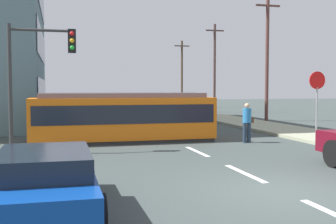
{
  "coord_description": "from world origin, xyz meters",
  "views": [
    {
      "loc": [
        -4.87,
        -8.28,
        2.32
      ],
      "look_at": [
        -0.46,
        8.38,
        1.32
      ],
      "focal_mm": 44.71,
      "sensor_mm": 36.0,
      "label": 1
    }
  ],
  "objects": [
    {
      "name": "lane_stripe_1",
      "position": [
        0.0,
        2.0,
        0.01
      ],
      "size": [
        0.16,
        2.4,
        0.01
      ],
      "primitive_type": "cube",
      "color": "silver",
      "rests_on": "ground"
    },
    {
      "name": "streetcar_tram",
      "position": [
        -2.16,
        9.68,
        1.09
      ],
      "size": [
        7.75,
        2.56,
        2.1
      ],
      "color": "orange",
      "rests_on": "ground"
    },
    {
      "name": "utility_pole_distant",
      "position": [
        9.2,
        38.6,
        4.07
      ],
      "size": [
        1.8,
        0.24,
        7.77
      ],
      "color": "#4E3A29",
      "rests_on": "ground"
    },
    {
      "name": "utility_pole_far",
      "position": [
        9.52,
        28.92,
        4.33
      ],
      "size": [
        1.8,
        0.24,
        8.29
      ],
      "color": "brown",
      "rests_on": "ground"
    },
    {
      "name": "utility_pole_mid",
      "position": [
        9.19,
        18.06,
        4.46
      ],
      "size": [
        1.8,
        0.24,
        8.56
      ],
      "color": "brown",
      "rests_on": "ground"
    },
    {
      "name": "city_bus",
      "position": [
        -1.49,
        17.03,
        1.1
      ],
      "size": [
        2.69,
        5.29,
        1.93
      ],
      "color": "#265490",
      "rests_on": "ground"
    },
    {
      "name": "lane_stripe_3",
      "position": [
        0.0,
        15.68,
        0.01
      ],
      "size": [
        0.16,
        2.4,
        0.01
      ],
      "primitive_type": "cube",
      "color": "silver",
      "rests_on": "ground"
    },
    {
      "name": "parked_sedan_near",
      "position": [
        -5.12,
        -0.41,
        0.62
      ],
      "size": [
        1.99,
        4.33,
        1.19
      ],
      "color": "#0C3A93",
      "rests_on": "ground"
    },
    {
      "name": "ground_plane",
      "position": [
        0.0,
        10.0,
        0.0
      ],
      "size": [
        120.0,
        120.0,
        0.0
      ],
      "primitive_type": "plane",
      "color": "#394241"
    },
    {
      "name": "pedestrian_crossing",
      "position": [
        2.84,
        7.84,
        0.94
      ],
      "size": [
        0.5,
        0.36,
        1.67
      ],
      "color": "#233245",
      "rests_on": "ground"
    },
    {
      "name": "traffic_light_mast",
      "position": [
        -5.52,
        7.18,
        3.17
      ],
      "size": [
        2.33,
        0.33,
        4.54
      ],
      "color": "#333333",
      "rests_on": "ground"
    },
    {
      "name": "lane_stripe_2",
      "position": [
        0.0,
        6.0,
        0.01
      ],
      "size": [
        0.16,
        2.4,
        0.01
      ],
      "primitive_type": "cube",
      "color": "silver",
      "rests_on": "ground"
    },
    {
      "name": "lane_stripe_4",
      "position": [
        0.0,
        21.68,
        0.01
      ],
      "size": [
        0.16,
        2.4,
        0.01
      ],
      "primitive_type": "cube",
      "color": "silver",
      "rests_on": "ground"
    },
    {
      "name": "stop_sign",
      "position": [
        5.94,
        7.48,
        2.19
      ],
      "size": [
        0.76,
        0.07,
        2.88
      ],
      "color": "gray",
      "rests_on": "sidewalk_curb_right"
    }
  ]
}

